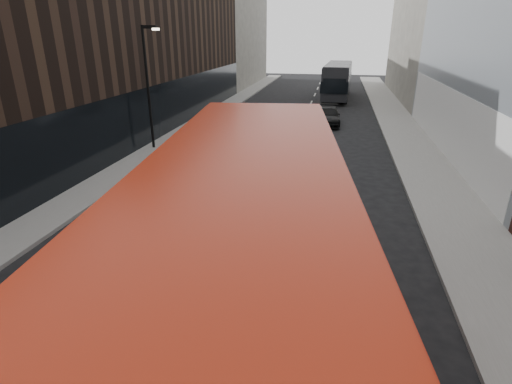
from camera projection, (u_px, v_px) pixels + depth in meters
The scene contains 11 objects.
sidewalk_right at pixel (405, 134), 28.23m from camera, with size 3.00×80.00×0.15m, color slate.
sidewalk_left at pixel (196, 125), 31.08m from camera, with size 2.00×80.00×0.15m, color slate.
building_victorian at pixel (430, 3), 41.27m from camera, with size 6.50×24.00×21.00m.
building_left_mid at pixel (172, 30), 33.71m from camera, with size 5.00×24.00×14.00m, color black.
building_left_far at pixel (236, 35), 53.93m from camera, with size 5.00×20.00×13.00m, color #656159.
street_lamp at pixel (149, 80), 23.22m from camera, with size 1.06×0.22×7.00m.
red_bus at pixel (236, 353), 5.20m from camera, with size 4.45×12.86×5.10m.
grey_bus at pixel (338, 80), 43.63m from camera, with size 3.22×11.58×3.70m.
car_a at pixel (322, 166), 19.60m from camera, with size 1.52×3.79×1.29m, color black.
car_b at pixel (312, 127), 27.90m from camera, with size 1.29×3.70×1.22m, color #909398.
car_c at pixel (328, 116), 31.38m from camera, with size 1.90×4.66×1.35m, color black.
Camera 1 is at (2.67, -4.28, 6.71)m, focal length 28.00 mm.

